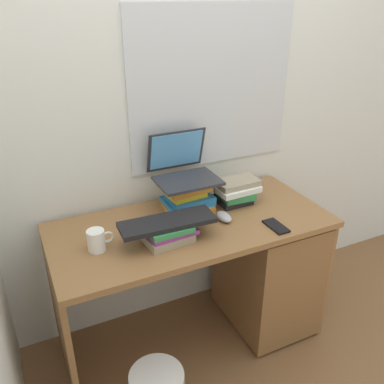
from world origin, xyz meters
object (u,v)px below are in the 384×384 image
object	(u,v)px
desk	(250,265)
book_stack_side	(235,190)
computer_mouse	(224,217)
mug	(97,240)
laptop	(183,168)
book_stack_tall	(187,196)
keyboard	(167,222)
book_stack_keyboard_riser	(168,232)
cell_phone	(276,226)

from	to	relation	value
desk	book_stack_side	xyz separation A→B (m)	(-0.04, 0.13, 0.40)
computer_mouse	mug	xyz separation A→B (m)	(-0.61, 0.01, 0.03)
laptop	mug	xyz separation A→B (m)	(-0.50, -0.22, -0.16)
mug	book_stack_tall	bearing A→B (deg)	18.56
book_stack_tall	laptop	xyz separation A→B (m)	(0.00, 0.05, 0.14)
keyboard	mug	bearing A→B (deg)	171.63
book_stack_tall	laptop	size ratio (longest dim) A/B	0.83
book_stack_side	mug	bearing A→B (deg)	-169.60
desk	book_stack_keyboard_riser	world-z (taller)	book_stack_keyboard_riser
book_stack_tall	cell_phone	world-z (taller)	book_stack_tall
keyboard	laptop	bearing A→B (deg)	56.75
book_stack_tall	computer_mouse	distance (m)	0.22
book_stack_tall	mug	distance (m)	0.52
laptop	computer_mouse	distance (m)	0.32
laptop	computer_mouse	bearing A→B (deg)	-63.25
book_stack_tall	cell_phone	bearing A→B (deg)	-47.93
book_stack_tall	book_stack_keyboard_riser	distance (m)	0.29
book_stack_keyboard_riser	book_stack_side	world-z (taller)	book_stack_side
mug	laptop	bearing A→B (deg)	23.73
book_stack_side	laptop	world-z (taller)	laptop
desk	book_stack_keyboard_riser	xyz separation A→B (m)	(-0.49, -0.07, 0.37)
desk	laptop	distance (m)	0.65
keyboard	computer_mouse	distance (m)	0.32
book_stack_tall	keyboard	xyz separation A→B (m)	(-0.20, -0.22, 0.02)
book_stack_keyboard_riser	keyboard	xyz separation A→B (m)	(-0.00, -0.00, 0.05)
desk	book_stack_tall	bearing A→B (deg)	152.76
book_stack_keyboard_riser	keyboard	world-z (taller)	keyboard
book_stack_keyboard_riser	mug	xyz separation A→B (m)	(-0.30, 0.05, 0.01)
desk	cell_phone	distance (m)	0.38
desk	keyboard	world-z (taller)	keyboard
laptop	keyboard	world-z (taller)	laptop
computer_mouse	book_stack_keyboard_riser	bearing A→B (deg)	-171.60
book_stack_side	mug	size ratio (longest dim) A/B	2.06
keyboard	cell_phone	distance (m)	0.52
book_stack_tall	keyboard	distance (m)	0.30
book_stack_keyboard_riser	computer_mouse	xyz separation A→B (m)	(0.31, 0.05, -0.02)
book_stack_keyboard_riser	book_stack_side	distance (m)	0.49
mug	book_stack_side	bearing A→B (deg)	10.40
book_stack_tall	laptop	distance (m)	0.15
laptop	cell_phone	bearing A→B (deg)	-52.20
keyboard	cell_phone	bearing A→B (deg)	-10.32
keyboard	computer_mouse	world-z (taller)	keyboard
computer_mouse	cell_phone	xyz separation A→B (m)	(0.19, -0.16, -0.01)
book_stack_side	keyboard	bearing A→B (deg)	-156.72
book_stack_tall	laptop	world-z (taller)	laptop
book_stack_side	book_stack_keyboard_riser	bearing A→B (deg)	-157.08
book_stack_tall	mug	xyz separation A→B (m)	(-0.49, -0.17, -0.03)
book_stack_keyboard_riser	mug	size ratio (longest dim) A/B	2.07
desk	book_stack_side	size ratio (longest dim) A/B	5.69
book_stack_tall	computer_mouse	world-z (taller)	book_stack_tall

